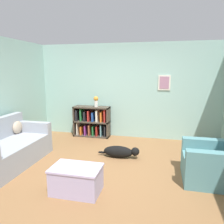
{
  "coord_description": "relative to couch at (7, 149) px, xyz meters",
  "views": [
    {
      "loc": [
        0.98,
        -3.77,
        1.87
      ],
      "look_at": [
        0.0,
        0.4,
        1.05
      ],
      "focal_mm": 35.0,
      "sensor_mm": 36.0,
      "label": 1
    }
  ],
  "objects": [
    {
      "name": "recliner_chair",
      "position": [
        3.93,
        0.23,
        0.02
      ],
      "size": [
        0.94,
        0.86,
        1.02
      ],
      "color": "slate",
      "rests_on": "ground_plane"
    },
    {
      "name": "couch",
      "position": [
        0.0,
        0.0,
        0.0
      ],
      "size": [
        0.9,
        1.8,
        0.9
      ],
      "color": "#9399A3",
      "rests_on": "ground_plane"
    },
    {
      "name": "ground_plane",
      "position": [
        2.02,
        0.23,
        -0.32
      ],
      "size": [
        14.0,
        14.0,
        0.0
      ],
      "primitive_type": "plane",
      "color": "brown"
    },
    {
      "name": "bookshelf",
      "position": [
        1.04,
        2.25,
        0.1
      ],
      "size": [
        1.02,
        0.35,
        0.86
      ],
      "color": "#42382D",
      "rests_on": "ground_plane"
    },
    {
      "name": "coffee_table",
      "position": [
        1.75,
        -0.64,
        -0.1
      ],
      "size": [
        0.76,
        0.5,
        0.41
      ],
      "color": "#ADA3CC",
      "rests_on": "ground_plane"
    },
    {
      "name": "dog",
      "position": [
        2.14,
        0.86,
        -0.19
      ],
      "size": [
        0.93,
        0.23,
        0.26
      ],
      "color": "black",
      "rests_on": "ground_plane"
    },
    {
      "name": "vase",
      "position": [
        1.18,
        2.23,
        0.71
      ],
      "size": [
        0.13,
        0.13,
        0.3
      ],
      "color": "silver",
      "rests_on": "bookshelf"
    },
    {
      "name": "wall_back",
      "position": [
        2.02,
        2.48,
        0.98
      ],
      "size": [
        5.6,
        0.13,
        2.6
      ],
      "color": "#93BCB2",
      "rests_on": "ground_plane"
    }
  ]
}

